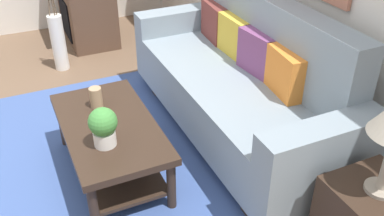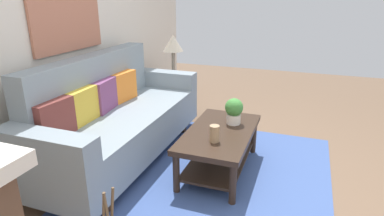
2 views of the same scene
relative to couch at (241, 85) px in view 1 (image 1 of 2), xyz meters
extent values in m
plane|color=brown|center=(-0.09, -1.54, -0.43)|extent=(9.73, 9.73, 0.00)
cube|color=#3D5693|center=(-0.09, -1.04, -0.43)|extent=(2.51, 2.16, 0.01)
cube|color=gray|center=(0.00, -0.06, -0.11)|extent=(1.86, 0.84, 0.40)
cube|color=gray|center=(0.00, 0.26, 0.37)|extent=(1.86, 0.20, 0.56)
cube|color=gray|center=(-1.03, -0.06, -0.01)|extent=(0.20, 0.84, 0.60)
cube|color=gray|center=(1.03, -0.06, -0.01)|extent=(0.20, 0.84, 0.60)
cube|color=#332319|center=(-0.83, -0.06, -0.37)|extent=(0.08, 0.74, 0.12)
cube|color=#332319|center=(0.83, -0.06, -0.37)|extent=(0.08, 0.74, 0.12)
cube|color=brown|center=(-0.71, 0.13, 0.25)|extent=(0.37, 0.15, 0.32)
cube|color=gold|center=(-0.35, 0.13, 0.25)|extent=(0.36, 0.13, 0.32)
cube|color=#7A4270|center=(0.00, 0.13, 0.25)|extent=(0.37, 0.16, 0.32)
cube|color=orange|center=(0.35, 0.13, 0.25)|extent=(0.37, 0.16, 0.32)
cube|color=#332319|center=(0.09, -1.08, -0.03)|extent=(1.10, 0.60, 0.05)
cube|color=#332319|center=(0.09, -1.08, -0.31)|extent=(0.98, 0.50, 0.02)
cylinder|color=#332319|center=(-0.40, -1.33, -0.24)|extent=(0.06, 0.06, 0.38)
cylinder|color=#332319|center=(0.58, -1.33, -0.24)|extent=(0.06, 0.06, 0.38)
cylinder|color=#332319|center=(-0.40, -0.83, -0.24)|extent=(0.06, 0.06, 0.38)
cylinder|color=#332319|center=(0.58, -0.83, -0.24)|extent=(0.06, 0.06, 0.38)
cylinder|color=tan|center=(-0.16, -1.09, 0.07)|extent=(0.09, 0.09, 0.15)
cylinder|color=white|center=(0.31, -1.16, 0.05)|extent=(0.14, 0.14, 0.10)
sphere|color=#428A3C|center=(0.31, -1.16, 0.17)|extent=(0.18, 0.18, 0.18)
cylinder|color=gray|center=(1.43, -0.03, 0.14)|extent=(0.16, 0.16, 0.02)
cube|color=black|center=(-2.40, -0.91, -0.13)|extent=(0.52, 0.02, 0.44)
cylinder|color=white|center=(-1.75, -1.11, -0.14)|extent=(0.14, 0.14, 0.57)
camera|label=1|loc=(2.53, -1.58, 1.66)|focal=40.89mm
camera|label=2|loc=(-2.64, -1.79, 1.23)|focal=30.09mm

